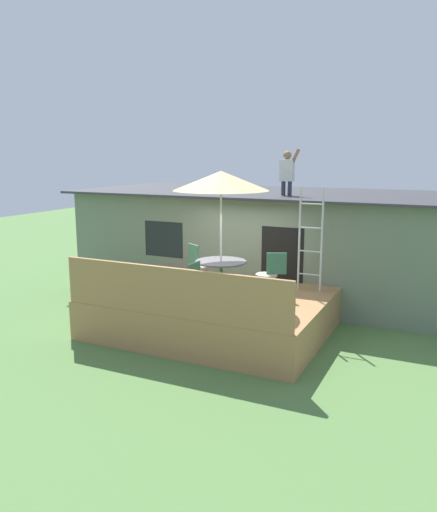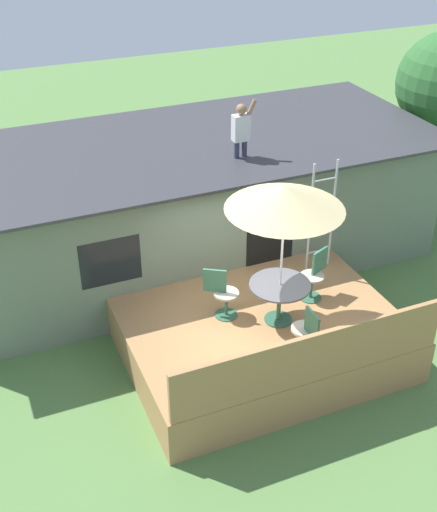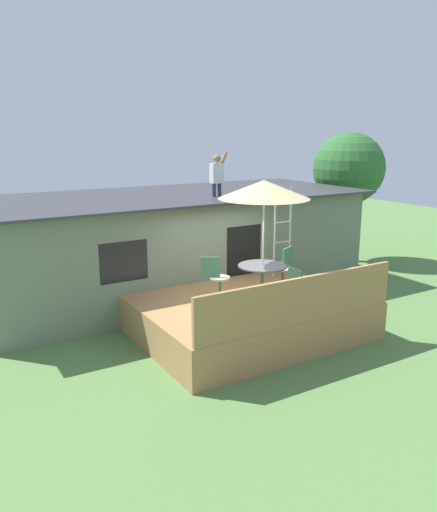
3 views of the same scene
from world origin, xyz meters
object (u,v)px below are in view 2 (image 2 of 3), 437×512
Objects in this scene: patio_chair_near at (307,332)px; patio_table at (280,292)px; person_figure at (241,127)px; patio_chair_left at (222,293)px; patio_umbrella at (285,198)px; step_ladder at (321,216)px; patio_chair_right at (314,275)px.

patio_table is at bearing 0.00° from patio_chair_near.
person_figure is 1.21× the size of patio_chair_left.
patio_chair_near is (-0.02, -0.98, -0.13)m from patio_table.
patio_umbrella is 2.29× the size of person_figure.
patio_chair_near is (-0.02, -0.98, -1.89)m from patio_umbrella.
patio_umbrella is at bearing -140.13° from step_ladder.
patio_table is 0.41× the size of patio_umbrella.
patio_chair_right is 1.66m from patio_chair_near.
patio_chair_right is at bearing -124.40° from step_ladder.
patio_chair_right is 1.00× the size of patio_chair_near.
patio_umbrella is 2.74m from person_figure.
person_figure is at bearing 90.58° from patio_chair_left.
patio_umbrella is 2.14m from patio_chair_right.
step_ladder is at bearing -33.10° from patio_chair_near.
patio_chair_left is (-1.32, -2.17, -2.04)m from person_figure.
patio_chair_right is (0.91, 0.40, -0.13)m from patio_table.
step_ladder reaches higher than patio_chair_right.
patio_chair_right is (1.74, -0.12, 0.00)m from patio_chair_left.
patio_umbrella is 2.76× the size of patio_chair_near.
patio_umbrella is at bearing 90.00° from patio_table.
patio_chair_left is 1.00× the size of patio_chair_near.
step_ladder is at bearing -55.12° from person_figure.
person_figure is (-1.01, 1.44, 1.40)m from step_ladder.
patio_table is 2.01m from step_ladder.
person_figure reaches higher than patio_chair_right.
person_figure is at bearing 79.76° from patio_table.
step_ladder is at bearing 39.87° from patio_table.
step_ladder is at bearing 49.25° from patio_chair_left.
step_ladder is 2.39× the size of patio_chair_left.
patio_umbrella is 2.13m from patio_chair_left.
person_figure is at bearing 124.88° from step_ladder.
person_figure reaches higher than patio_chair_near.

